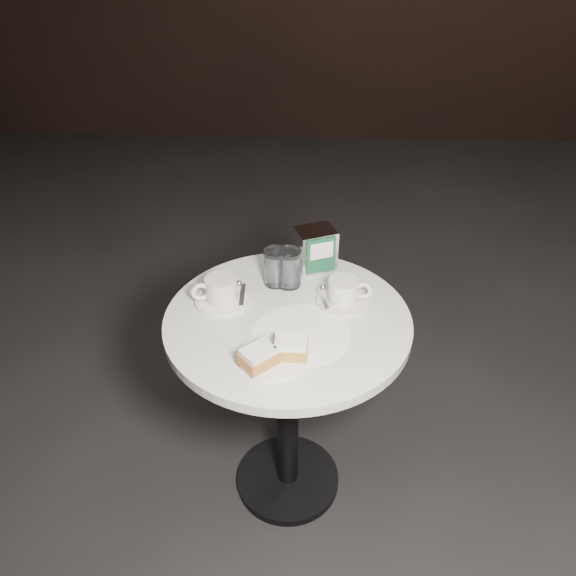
{
  "coord_description": "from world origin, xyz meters",
  "views": [
    {
      "loc": [
        0.06,
        -1.25,
        1.72
      ],
      "look_at": [
        0.0,
        0.02,
        0.83
      ],
      "focal_mm": 35.0,
      "sensor_mm": 36.0,
      "label": 1
    }
  ],
  "objects_px": {
    "beignet_plate": "(274,354)",
    "water_glass_right": "(289,269)",
    "coffee_cup_left": "(221,292)",
    "cafe_table": "(288,368)",
    "coffee_cup_right": "(344,293)",
    "water_glass_left": "(276,268)",
    "napkin_dispenser": "(315,249)"
  },
  "relations": [
    {
      "from": "coffee_cup_right",
      "to": "water_glass_left",
      "type": "relative_size",
      "value": 1.4
    },
    {
      "from": "beignet_plate",
      "to": "water_glass_right",
      "type": "xyz_separation_m",
      "value": [
        0.02,
        0.34,
        0.04
      ]
    },
    {
      "from": "water_glass_right",
      "to": "cafe_table",
      "type": "bearing_deg",
      "value": -88.69
    },
    {
      "from": "beignet_plate",
      "to": "water_glass_right",
      "type": "relative_size",
      "value": 1.94
    },
    {
      "from": "water_glass_left",
      "to": "water_glass_right",
      "type": "xyz_separation_m",
      "value": [
        0.04,
        -0.01,
        0.0
      ]
    },
    {
      "from": "beignet_plate",
      "to": "water_glass_left",
      "type": "xyz_separation_m",
      "value": [
        -0.02,
        0.35,
        0.03
      ]
    },
    {
      "from": "water_glass_right",
      "to": "napkin_dispenser",
      "type": "height_order",
      "value": "napkin_dispenser"
    },
    {
      "from": "beignet_plate",
      "to": "coffee_cup_right",
      "type": "relative_size",
      "value": 1.43
    },
    {
      "from": "cafe_table",
      "to": "coffee_cup_left",
      "type": "distance_m",
      "value": 0.31
    },
    {
      "from": "water_glass_right",
      "to": "napkin_dispenser",
      "type": "distance_m",
      "value": 0.12
    },
    {
      "from": "coffee_cup_right",
      "to": "water_glass_left",
      "type": "bearing_deg",
      "value": 155.68
    },
    {
      "from": "water_glass_left",
      "to": "napkin_dispenser",
      "type": "relative_size",
      "value": 0.8
    },
    {
      "from": "napkin_dispenser",
      "to": "coffee_cup_left",
      "type": "bearing_deg",
      "value": -166.28
    },
    {
      "from": "beignet_plate",
      "to": "coffee_cup_left",
      "type": "relative_size",
      "value": 1.16
    },
    {
      "from": "water_glass_left",
      "to": "beignet_plate",
      "type": "bearing_deg",
      "value": -87.33
    },
    {
      "from": "coffee_cup_left",
      "to": "cafe_table",
      "type": "bearing_deg",
      "value": -35.01
    },
    {
      "from": "water_glass_left",
      "to": "napkin_dispenser",
      "type": "distance_m",
      "value": 0.15
    },
    {
      "from": "napkin_dispenser",
      "to": "water_glass_right",
      "type": "bearing_deg",
      "value": -151.24
    },
    {
      "from": "cafe_table",
      "to": "napkin_dispenser",
      "type": "bearing_deg",
      "value": 73.82
    },
    {
      "from": "beignet_plate",
      "to": "cafe_table",
      "type": "bearing_deg",
      "value": 81.39
    },
    {
      "from": "water_glass_left",
      "to": "coffee_cup_left",
      "type": "bearing_deg",
      "value": -145.51
    },
    {
      "from": "coffee_cup_right",
      "to": "napkin_dispenser",
      "type": "distance_m",
      "value": 0.2
    },
    {
      "from": "water_glass_left",
      "to": "napkin_dispenser",
      "type": "xyz_separation_m",
      "value": [
        0.12,
        0.09,
        0.01
      ]
    },
    {
      "from": "beignet_plate",
      "to": "water_glass_left",
      "type": "bearing_deg",
      "value": 92.67
    },
    {
      "from": "cafe_table",
      "to": "beignet_plate",
      "type": "xyz_separation_m",
      "value": [
        -0.03,
        -0.18,
        0.22
      ]
    },
    {
      "from": "coffee_cup_left",
      "to": "coffee_cup_right",
      "type": "distance_m",
      "value": 0.35
    },
    {
      "from": "beignet_plate",
      "to": "coffee_cup_left",
      "type": "bearing_deg",
      "value": 124.44
    },
    {
      "from": "coffee_cup_left",
      "to": "napkin_dispenser",
      "type": "height_order",
      "value": "napkin_dispenser"
    },
    {
      "from": "beignet_plate",
      "to": "coffee_cup_right",
      "type": "bearing_deg",
      "value": 54.05
    },
    {
      "from": "coffee_cup_left",
      "to": "napkin_dispenser",
      "type": "relative_size",
      "value": 1.38
    },
    {
      "from": "cafe_table",
      "to": "water_glass_right",
      "type": "bearing_deg",
      "value": 91.31
    },
    {
      "from": "beignet_plate",
      "to": "coffee_cup_right",
      "type": "xyz_separation_m",
      "value": [
        0.19,
        0.26,
        0.01
      ]
    }
  ]
}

